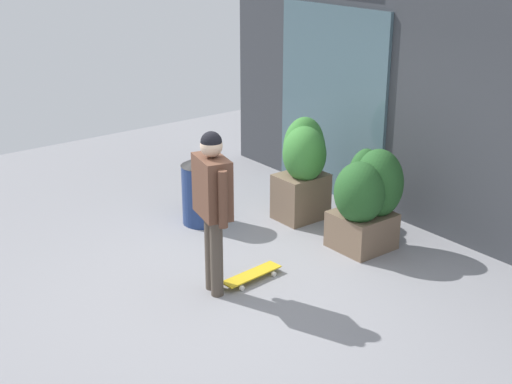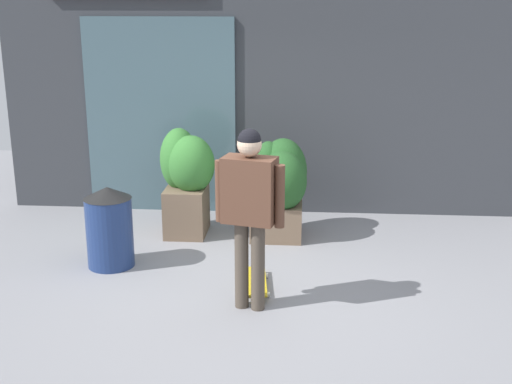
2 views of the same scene
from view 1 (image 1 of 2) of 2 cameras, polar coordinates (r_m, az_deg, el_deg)
ground_plane at (r=7.69m, az=-1.19°, el=-7.27°), size 12.00×12.00×0.00m
building_facade at (r=8.95m, az=12.94°, el=8.55°), size 7.14×0.31×3.63m
skateboarder at (r=7.11m, az=-3.47°, el=-0.30°), size 0.64×0.36×1.72m
skateboard at (r=7.74m, az=-0.34°, el=-6.57°), size 0.28×0.74×0.08m
planter_box_left at (r=9.12m, az=3.80°, el=2.44°), size 0.69×0.71×1.30m
planter_box_right at (r=8.36m, az=8.79°, el=-0.25°), size 0.67×0.87×1.19m
trash_bin at (r=9.05m, az=-4.31°, el=0.22°), size 0.51×0.51×0.89m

